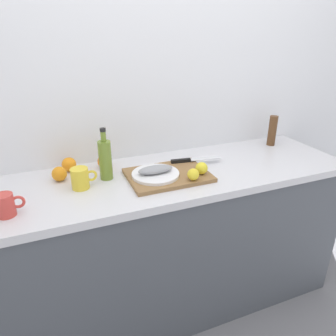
{
  "coord_description": "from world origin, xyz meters",
  "views": [
    {
      "loc": [
        -0.57,
        -1.39,
        1.59
      ],
      "look_at": [
        -0.03,
        -0.04,
        0.95
      ],
      "focal_mm": 33.41,
      "sensor_mm": 36.0,
      "label": 1
    }
  ],
  "objects_px": {
    "lemon_0": "(202,168)",
    "pepper_mill": "(272,131)",
    "chef_knife": "(190,160)",
    "olive_oil_bottle": "(105,159)",
    "white_plate": "(156,174)",
    "coffee_mug_1": "(6,205)",
    "coffee_mug_0": "(81,178)",
    "fish_fillet": "(155,170)",
    "orange_0": "(59,174)",
    "cutting_board": "(168,175)"
  },
  "relations": [
    {
      "from": "lemon_0",
      "to": "orange_0",
      "type": "bearing_deg",
      "value": 161.2
    },
    {
      "from": "white_plate",
      "to": "orange_0",
      "type": "bearing_deg",
      "value": 160.27
    },
    {
      "from": "cutting_board",
      "to": "coffee_mug_0",
      "type": "xyz_separation_m",
      "value": [
        -0.43,
        0.04,
        0.04
      ]
    },
    {
      "from": "olive_oil_bottle",
      "to": "orange_0",
      "type": "relative_size",
      "value": 3.57
    },
    {
      "from": "lemon_0",
      "to": "pepper_mill",
      "type": "bearing_deg",
      "value": 22.65
    },
    {
      "from": "white_plate",
      "to": "olive_oil_bottle",
      "type": "height_order",
      "value": "olive_oil_bottle"
    },
    {
      "from": "olive_oil_bottle",
      "to": "coffee_mug_1",
      "type": "bearing_deg",
      "value": -156.4
    },
    {
      "from": "white_plate",
      "to": "fish_fillet",
      "type": "bearing_deg",
      "value": -26.57
    },
    {
      "from": "cutting_board",
      "to": "pepper_mill",
      "type": "height_order",
      "value": "pepper_mill"
    },
    {
      "from": "orange_0",
      "to": "pepper_mill",
      "type": "height_order",
      "value": "pepper_mill"
    },
    {
      "from": "lemon_0",
      "to": "coffee_mug_1",
      "type": "distance_m",
      "value": 0.9
    },
    {
      "from": "orange_0",
      "to": "pepper_mill",
      "type": "distance_m",
      "value": 1.33
    },
    {
      "from": "white_plate",
      "to": "orange_0",
      "type": "relative_size",
      "value": 3.24
    },
    {
      "from": "white_plate",
      "to": "orange_0",
      "type": "height_order",
      "value": "orange_0"
    },
    {
      "from": "cutting_board",
      "to": "lemon_0",
      "type": "bearing_deg",
      "value": -23.6
    },
    {
      "from": "olive_oil_bottle",
      "to": "fish_fillet",
      "type": "bearing_deg",
      "value": -23.72
    },
    {
      "from": "lemon_0",
      "to": "olive_oil_bottle",
      "type": "relative_size",
      "value": 0.24
    },
    {
      "from": "coffee_mug_0",
      "to": "lemon_0",
      "type": "bearing_deg",
      "value": -10.45
    },
    {
      "from": "coffee_mug_0",
      "to": "coffee_mug_1",
      "type": "height_order",
      "value": "coffee_mug_0"
    },
    {
      "from": "cutting_board",
      "to": "fish_fillet",
      "type": "bearing_deg",
      "value": -179.87
    },
    {
      "from": "coffee_mug_0",
      "to": "chef_knife",
      "type": "bearing_deg",
      "value": 5.89
    },
    {
      "from": "white_plate",
      "to": "coffee_mug_1",
      "type": "distance_m",
      "value": 0.68
    },
    {
      "from": "chef_knife",
      "to": "orange_0",
      "type": "height_order",
      "value": "orange_0"
    },
    {
      "from": "cutting_board",
      "to": "lemon_0",
      "type": "xyz_separation_m",
      "value": [
        0.16,
        -0.07,
        0.04
      ]
    },
    {
      "from": "chef_knife",
      "to": "orange_0",
      "type": "distance_m",
      "value": 0.69
    },
    {
      "from": "coffee_mug_0",
      "to": "coffee_mug_1",
      "type": "distance_m",
      "value": 0.34
    },
    {
      "from": "chef_knife",
      "to": "olive_oil_bottle",
      "type": "relative_size",
      "value": 1.1
    },
    {
      "from": "fish_fillet",
      "to": "orange_0",
      "type": "distance_m",
      "value": 0.48
    },
    {
      "from": "lemon_0",
      "to": "chef_knife",
      "type": "bearing_deg",
      "value": 84.28
    },
    {
      "from": "lemon_0",
      "to": "coffee_mug_1",
      "type": "relative_size",
      "value": 0.54
    },
    {
      "from": "chef_knife",
      "to": "lemon_0",
      "type": "xyz_separation_m",
      "value": [
        -0.02,
        -0.17,
        0.02
      ]
    },
    {
      "from": "cutting_board",
      "to": "olive_oil_bottle",
      "type": "relative_size",
      "value": 1.55
    },
    {
      "from": "cutting_board",
      "to": "coffee_mug_1",
      "type": "relative_size",
      "value": 3.56
    },
    {
      "from": "white_plate",
      "to": "olive_oil_bottle",
      "type": "bearing_deg",
      "value": 156.28
    },
    {
      "from": "chef_knife",
      "to": "lemon_0",
      "type": "distance_m",
      "value": 0.17
    },
    {
      "from": "lemon_0",
      "to": "coffee_mug_0",
      "type": "relative_size",
      "value": 0.51
    },
    {
      "from": "cutting_board",
      "to": "coffee_mug_1",
      "type": "xyz_separation_m",
      "value": [
        -0.74,
        -0.1,
        0.04
      ]
    },
    {
      "from": "orange_0",
      "to": "pepper_mill",
      "type": "bearing_deg",
      "value": 1.87
    },
    {
      "from": "fish_fillet",
      "to": "chef_knife",
      "type": "bearing_deg",
      "value": 22.96
    },
    {
      "from": "coffee_mug_1",
      "to": "orange_0",
      "type": "height_order",
      "value": "coffee_mug_1"
    },
    {
      "from": "cutting_board",
      "to": "olive_oil_bottle",
      "type": "distance_m",
      "value": 0.33
    },
    {
      "from": "pepper_mill",
      "to": "orange_0",
      "type": "bearing_deg",
      "value": -178.13
    },
    {
      "from": "chef_knife",
      "to": "coffee_mug_1",
      "type": "relative_size",
      "value": 2.53
    },
    {
      "from": "white_plate",
      "to": "olive_oil_bottle",
      "type": "xyz_separation_m",
      "value": [
        -0.23,
        0.1,
        0.08
      ]
    },
    {
      "from": "white_plate",
      "to": "coffee_mug_0",
      "type": "xyz_separation_m",
      "value": [
        -0.36,
        0.04,
        0.02
      ]
    },
    {
      "from": "olive_oil_bottle",
      "to": "pepper_mill",
      "type": "xyz_separation_m",
      "value": [
        1.11,
        0.11,
        -0.01
      ]
    },
    {
      "from": "coffee_mug_1",
      "to": "fish_fillet",
      "type": "bearing_deg",
      "value": 8.02
    },
    {
      "from": "lemon_0",
      "to": "pepper_mill",
      "type": "relative_size",
      "value": 0.32
    },
    {
      "from": "coffee_mug_0",
      "to": "orange_0",
      "type": "bearing_deg",
      "value": 126.16
    },
    {
      "from": "white_plate",
      "to": "fish_fillet",
      "type": "height_order",
      "value": "fish_fillet"
    }
  ]
}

